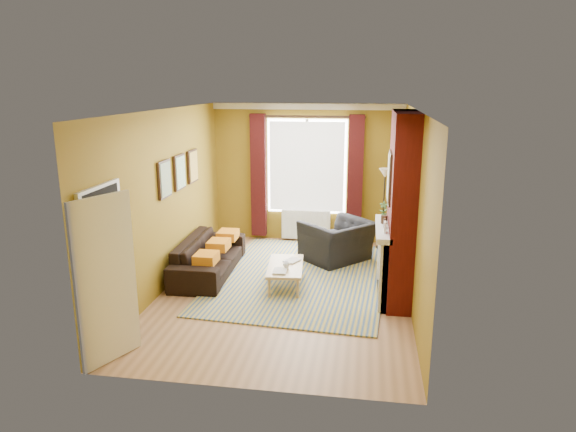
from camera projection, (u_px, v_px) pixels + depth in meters
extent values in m
plane|color=#8B613F|center=(286.00, 290.00, 8.13)|extent=(5.50, 5.50, 0.00)
cube|color=olive|center=(307.00, 174.00, 10.41)|extent=(3.80, 0.02, 2.80)
cube|color=olive|center=(242.00, 266.00, 5.15)|extent=(3.80, 0.02, 2.80)
cube|color=olive|center=(414.00, 209.00, 7.50)|extent=(0.02, 5.50, 2.80)
cube|color=olive|center=(166.00, 200.00, 8.07)|extent=(0.02, 5.50, 2.80)
cube|color=silver|center=(285.00, 110.00, 7.43)|extent=(3.80, 5.50, 0.01)
cube|color=#4D0F0B|center=(401.00, 208.00, 7.53)|extent=(0.35, 1.40, 2.80)
cube|color=silver|center=(385.00, 262.00, 7.77)|extent=(0.12, 1.30, 1.10)
cube|color=silver|center=(383.00, 229.00, 7.64)|extent=(0.22, 1.40, 0.08)
cube|color=silver|center=(385.00, 278.00, 7.22)|extent=(0.16, 0.14, 1.04)
cube|color=silver|center=(383.00, 252.00, 8.33)|extent=(0.16, 0.14, 1.04)
cube|color=black|center=(387.00, 269.00, 7.79)|extent=(0.06, 0.80, 0.90)
cube|color=black|center=(384.00, 294.00, 7.90)|extent=(0.20, 1.00, 0.06)
cube|color=silver|center=(385.00, 227.00, 7.28)|extent=(0.03, 0.12, 0.16)
cube|color=black|center=(385.00, 223.00, 7.52)|extent=(0.03, 0.10, 0.14)
cylinder|color=black|center=(384.00, 220.00, 7.76)|extent=(0.10, 0.10, 0.12)
cube|color=black|center=(390.00, 178.00, 7.44)|extent=(0.03, 0.60, 0.75)
cube|color=#AC883A|center=(388.00, 178.00, 7.45)|extent=(0.01, 0.52, 0.66)
cube|color=silver|center=(307.00, 106.00, 10.04)|extent=(3.80, 0.08, 0.12)
cube|color=white|center=(307.00, 167.00, 10.35)|extent=(1.60, 0.04, 1.90)
cube|color=silver|center=(307.00, 167.00, 10.31)|extent=(1.50, 0.02, 1.80)
cube|color=silver|center=(307.00, 167.00, 10.33)|extent=(0.06, 0.04, 1.90)
cube|color=#390C0D|center=(259.00, 176.00, 10.46)|extent=(0.30, 0.16, 2.50)
cube|color=#390C0D|center=(355.00, 178.00, 10.17)|extent=(0.30, 0.16, 2.50)
cylinder|color=black|center=(307.00, 117.00, 10.01)|extent=(2.30, 0.05, 0.05)
cube|color=silver|center=(306.00, 225.00, 10.58)|extent=(1.00, 0.10, 0.60)
cube|color=silver|center=(284.00, 225.00, 10.59)|extent=(0.04, 0.03, 0.56)
cube|color=silver|center=(289.00, 225.00, 10.57)|extent=(0.04, 0.03, 0.56)
cube|color=silver|center=(294.00, 225.00, 10.56)|extent=(0.04, 0.03, 0.56)
cube|color=silver|center=(300.00, 225.00, 10.54)|extent=(0.04, 0.03, 0.56)
cube|color=silver|center=(305.00, 225.00, 10.53)|extent=(0.04, 0.03, 0.56)
cube|color=silver|center=(310.00, 226.00, 10.51)|extent=(0.04, 0.03, 0.56)
cube|color=silver|center=(316.00, 226.00, 10.49)|extent=(0.04, 0.03, 0.56)
cube|color=silver|center=(321.00, 226.00, 10.48)|extent=(0.04, 0.03, 0.56)
cube|color=silver|center=(326.00, 226.00, 10.46)|extent=(0.04, 0.03, 0.56)
cube|color=black|center=(164.00, 179.00, 7.88)|extent=(0.04, 0.44, 0.58)
cube|color=gold|center=(166.00, 179.00, 7.88)|extent=(0.01, 0.38, 0.52)
cube|color=black|center=(179.00, 172.00, 8.50)|extent=(0.04, 0.44, 0.58)
cube|color=#37A75E|center=(181.00, 172.00, 8.50)|extent=(0.01, 0.38, 0.52)
cube|color=black|center=(193.00, 166.00, 9.12)|extent=(0.04, 0.44, 0.58)
cube|color=#B9642E|center=(194.00, 166.00, 9.12)|extent=(0.01, 0.38, 0.52)
cube|color=silver|center=(106.00, 269.00, 6.20)|extent=(0.05, 0.94, 2.06)
cube|color=black|center=(107.00, 269.00, 6.20)|extent=(0.02, 0.80, 1.98)
cube|color=silver|center=(106.00, 281.00, 5.83)|extent=(0.37, 0.74, 1.98)
imported|color=#3B6A2F|center=(384.00, 210.00, 8.03)|extent=(0.14, 0.10, 0.27)
cube|color=#C46C10|center=(206.00, 258.00, 8.15)|extent=(0.34, 0.40, 0.16)
cube|color=#C46C10|center=(219.00, 245.00, 8.82)|extent=(0.34, 0.40, 0.16)
cube|color=#C46C10|center=(228.00, 235.00, 9.39)|extent=(0.34, 0.40, 0.16)
cube|color=#2E4E7F|center=(301.00, 276.00, 8.68)|extent=(3.03, 4.02, 0.02)
imported|color=black|center=(209.00, 256.00, 8.79)|extent=(0.88, 2.14, 0.62)
imported|color=black|center=(337.00, 241.00, 9.39)|extent=(1.52, 1.52, 0.75)
cube|color=tan|center=(285.00, 266.00, 8.20)|extent=(0.65, 1.14, 0.05)
cylinder|color=tan|center=(269.00, 289.00, 7.78)|extent=(0.05, 0.05, 0.32)
cylinder|color=tan|center=(298.00, 289.00, 7.76)|extent=(0.05, 0.05, 0.32)
cylinder|color=tan|center=(274.00, 266.00, 8.73)|extent=(0.05, 0.05, 0.32)
cylinder|color=tan|center=(300.00, 267.00, 8.71)|extent=(0.05, 0.05, 0.32)
cylinder|color=#A67F48|center=(335.00, 242.00, 9.97)|extent=(0.32, 0.32, 0.39)
cylinder|color=black|center=(382.00, 248.00, 10.16)|extent=(0.30, 0.30, 0.03)
cylinder|color=black|center=(383.00, 211.00, 9.98)|extent=(0.03, 0.03, 1.48)
cone|color=beige|center=(385.00, 173.00, 9.79)|extent=(0.30, 0.30, 0.18)
imported|color=#999999|center=(273.00, 271.00, 7.90)|extent=(0.22, 0.28, 0.03)
imported|color=#999999|center=(287.00, 259.00, 8.43)|extent=(0.30, 0.33, 0.02)
imported|color=#999999|center=(287.00, 266.00, 8.02)|extent=(0.13, 0.13, 0.09)
cube|color=#242426|center=(286.00, 263.00, 8.24)|extent=(0.05, 0.17, 0.02)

